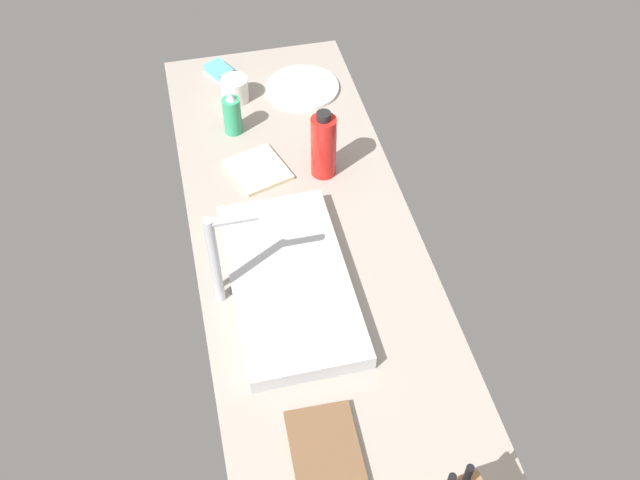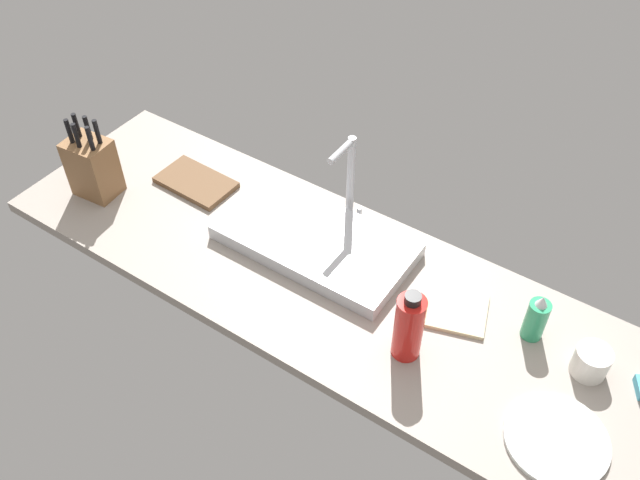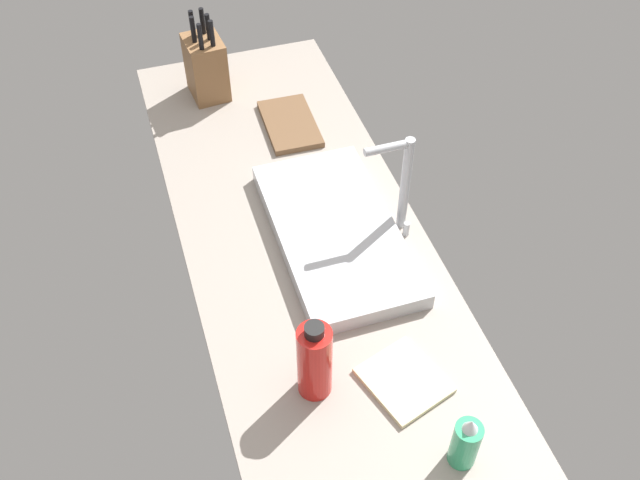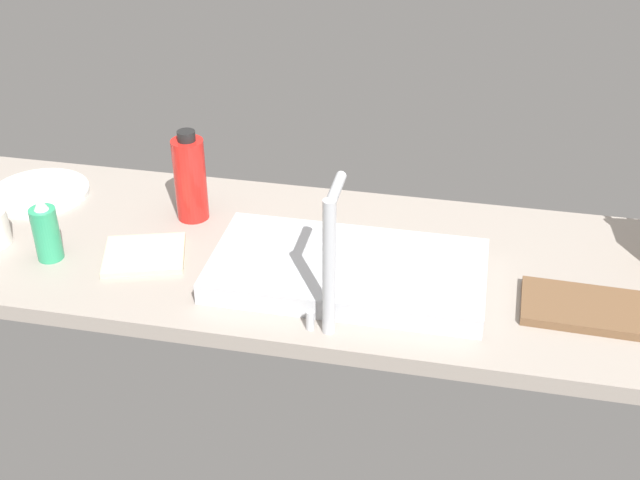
% 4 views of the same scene
% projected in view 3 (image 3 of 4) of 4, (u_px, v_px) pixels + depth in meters
% --- Properties ---
extents(countertop_slab, '(1.93, 0.60, 0.04)m').
position_uv_depth(countertop_slab, '(316.00, 271.00, 1.75)').
color(countertop_slab, gray).
rests_on(countertop_slab, ground).
extents(sink_basin, '(0.55, 0.29, 0.04)m').
position_uv_depth(sink_basin, '(336.00, 232.00, 1.79)').
color(sink_basin, '#B7BABF').
rests_on(sink_basin, countertop_slab).
extents(faucet, '(0.06, 0.12, 0.28)m').
position_uv_depth(faucet, '(402.00, 180.00, 1.71)').
color(faucet, '#B7BABF').
rests_on(faucet, countertop_slab).
extents(knife_block, '(0.14, 0.12, 0.27)m').
position_uv_depth(knife_block, '(206.00, 67.00, 2.14)').
color(knife_block, brown).
rests_on(knife_block, countertop_slab).
extents(cutting_board, '(0.25, 0.15, 0.02)m').
position_uv_depth(cutting_board, '(290.00, 124.00, 2.10)').
color(cutting_board, brown).
rests_on(cutting_board, countertop_slab).
extents(soap_bottle, '(0.05, 0.05, 0.15)m').
position_uv_depth(soap_bottle, '(465.00, 443.00, 1.36)').
color(soap_bottle, '#2D9966').
rests_on(soap_bottle, countertop_slab).
extents(water_bottle, '(0.07, 0.07, 0.21)m').
position_uv_depth(water_bottle, '(315.00, 361.00, 1.44)').
color(water_bottle, red).
rests_on(water_bottle, countertop_slab).
extents(dish_towel, '(0.20, 0.19, 0.01)m').
position_uv_depth(dish_towel, '(404.00, 380.00, 1.52)').
color(dish_towel, beige).
rests_on(dish_towel, countertop_slab).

